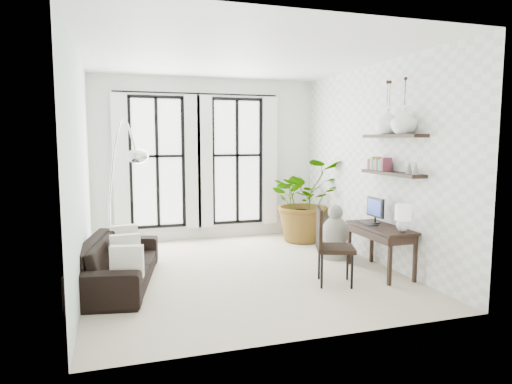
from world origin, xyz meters
name	(u,v)px	position (x,y,z in m)	size (l,w,h in m)	color
floor	(242,271)	(0.00, 0.00, 0.00)	(5.00, 5.00, 0.00)	#C1B49A
ceiling	(241,56)	(0.00, 0.00, 3.20)	(5.00, 5.00, 0.00)	white
wall_left	(80,170)	(-2.25, 0.00, 1.60)	(5.00, 5.00, 0.00)	silver
wall_right	(374,164)	(2.25, 0.00, 1.60)	(5.00, 5.00, 0.00)	white
wall_back	(208,159)	(0.00, 2.50, 1.60)	(4.50, 4.50, 0.00)	white
windows	(198,162)	(-0.20, 2.43, 1.56)	(3.26, 0.13, 2.65)	white
wall_shelves	(391,158)	(2.11, -0.68, 1.73)	(0.25, 1.30, 0.60)	black
sofa	(118,262)	(-1.80, -0.10, 0.32)	(2.22, 0.87, 0.65)	black
throw_pillows	(125,249)	(-1.70, -0.10, 0.50)	(0.40, 1.52, 0.40)	silver
plant	(305,200)	(1.76, 1.65, 0.82)	(1.47, 1.28, 1.63)	#2D7228
desk	(383,229)	(1.95, -0.77, 0.68)	(0.51, 1.21, 1.11)	black
desk_chair	(328,241)	(0.98, -0.95, 0.61)	(0.65, 0.65, 1.06)	black
arc_lamp	(122,156)	(-1.70, 0.41, 1.77)	(0.73, 1.26, 2.30)	silver
buddha	(335,235)	(1.73, 0.31, 0.38)	(0.50, 0.50, 0.91)	gray
vase_a	(404,120)	(2.11, -0.97, 2.27)	(0.37, 0.37, 0.38)	white
vase_b	(388,121)	(2.11, -0.57, 2.27)	(0.37, 0.37, 0.38)	white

